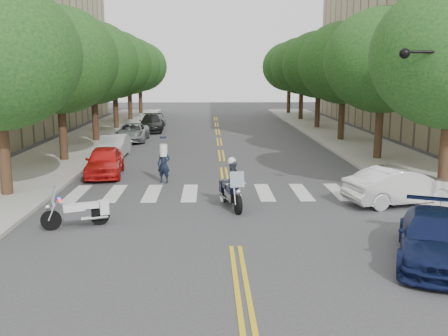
{
  "coord_description": "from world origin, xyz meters",
  "views": [
    {
      "loc": [
        -0.75,
        -13.61,
        4.93
      ],
      "look_at": [
        -0.17,
        5.2,
        1.3
      ],
      "focal_mm": 40.0,
      "sensor_mm": 36.0,
      "label": 1
    }
  ],
  "objects_px": {
    "motorcycle_police": "(231,185)",
    "convertible": "(401,186)",
    "officer_standing": "(164,164)",
    "sedan_blue": "(435,238)",
    "motorcycle_parked": "(82,212)"
  },
  "relations": [
    {
      "from": "convertible",
      "to": "sedan_blue",
      "type": "height_order",
      "value": "convertible"
    },
    {
      "from": "officer_standing",
      "to": "motorcycle_police",
      "type": "bearing_deg",
      "value": -34.64
    },
    {
      "from": "convertible",
      "to": "sedan_blue",
      "type": "distance_m",
      "value": 5.93
    },
    {
      "from": "motorcycle_police",
      "to": "officer_standing",
      "type": "distance_m",
      "value": 5.13
    },
    {
      "from": "motorcycle_police",
      "to": "officer_standing",
      "type": "height_order",
      "value": "motorcycle_police"
    },
    {
      "from": "convertible",
      "to": "motorcycle_police",
      "type": "bearing_deg",
      "value": 77.89
    },
    {
      "from": "motorcycle_police",
      "to": "sedan_blue",
      "type": "relative_size",
      "value": 0.52
    },
    {
      "from": "motorcycle_parked",
      "to": "convertible",
      "type": "height_order",
      "value": "convertible"
    },
    {
      "from": "officer_standing",
      "to": "convertible",
      "type": "bearing_deg",
      "value": -1.67
    },
    {
      "from": "officer_standing",
      "to": "sedan_blue",
      "type": "xyz_separation_m",
      "value": [
        7.95,
        -9.78,
        -0.2
      ]
    },
    {
      "from": "officer_standing",
      "to": "convertible",
      "type": "relative_size",
      "value": 0.4
    },
    {
      "from": "motorcycle_police",
      "to": "officer_standing",
      "type": "relative_size",
      "value": 1.36
    },
    {
      "from": "motorcycle_police",
      "to": "convertible",
      "type": "bearing_deg",
      "value": 170.11
    },
    {
      "from": "officer_standing",
      "to": "convertible",
      "type": "xyz_separation_m",
      "value": [
        9.28,
        -4.0,
        -0.14
      ]
    },
    {
      "from": "motorcycle_parked",
      "to": "motorcycle_police",
      "type": "bearing_deg",
      "value": -87.79
    }
  ]
}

